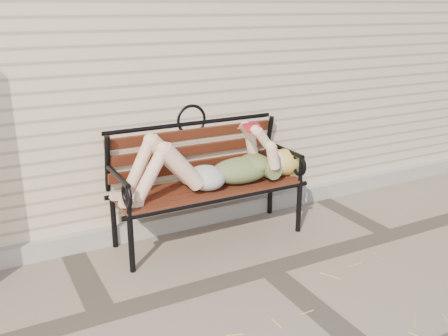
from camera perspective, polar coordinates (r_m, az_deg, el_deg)
ground at (r=3.85m, az=5.05°, el=-11.43°), size 80.00×80.00×0.00m
house_wall at (r=6.09m, az=-10.40°, el=14.16°), size 8.00×4.00×3.00m
foundation_strip at (r=4.57m, az=-1.51°, el=-5.32°), size 8.00×0.10×0.15m
garden_bench at (r=4.15m, az=-2.37°, el=0.25°), size 1.71×0.68×1.11m
reading_woman at (r=4.03m, az=-1.37°, el=0.25°), size 1.61×0.37×0.51m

